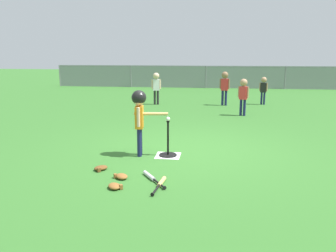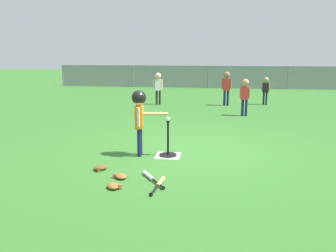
{
  "view_description": "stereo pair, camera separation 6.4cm",
  "coord_description": "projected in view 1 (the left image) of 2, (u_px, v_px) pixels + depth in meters",
  "views": [
    {
      "loc": [
        0.41,
        -6.31,
        1.83
      ],
      "look_at": [
        -0.37,
        -0.4,
        0.55
      ],
      "focal_mm": 36.74,
      "sensor_mm": 36.0,
      "label": 1
    },
    {
      "loc": [
        0.47,
        -6.3,
        1.83
      ],
      "look_at": [
        -0.37,
        -0.4,
        0.55
      ],
      "focal_mm": 36.74,
      "sensor_mm": 36.0,
      "label": 2
    }
  ],
  "objects": [
    {
      "name": "ground_plane",
      "position": [
        190.0,
        150.0,
        6.56
      ],
      "size": [
        60.0,
        60.0,
        0.0
      ],
      "primitive_type": "plane",
      "color": "#336B28"
    },
    {
      "name": "home_plate",
      "position": [
        168.0,
        155.0,
        6.22
      ],
      "size": [
        0.44,
        0.44,
        0.01
      ],
      "primitive_type": "cube",
      "color": "white",
      "rests_on": "ground_plane"
    },
    {
      "name": "batting_tee",
      "position": [
        168.0,
        150.0,
        6.2
      ],
      "size": [
        0.32,
        0.32,
        0.64
      ],
      "color": "black",
      "rests_on": "ground_plane"
    },
    {
      "name": "baseball_on_tee",
      "position": [
        168.0,
        119.0,
        6.08
      ],
      "size": [
        0.07,
        0.07,
        0.07
      ],
      "primitive_type": "sphere",
      "color": "white",
      "rests_on": "batting_tee"
    },
    {
      "name": "batter_child",
      "position": [
        140.0,
        109.0,
        6.05
      ],
      "size": [
        0.64,
        0.34,
        1.19
      ],
      "color": "#191E4C",
      "rests_on": "ground_plane"
    },
    {
      "name": "fielder_deep_center",
      "position": [
        225.0,
        84.0,
        11.94
      ],
      "size": [
        0.35,
        0.23,
        1.18
      ],
      "color": "#191E4C",
      "rests_on": "ground_plane"
    },
    {
      "name": "fielder_near_right",
      "position": [
        156.0,
        84.0,
        12.16
      ],
      "size": [
        0.33,
        0.22,
        1.13
      ],
      "color": "#262626",
      "rests_on": "ground_plane"
    },
    {
      "name": "fielder_deep_left",
      "position": [
        243.0,
        92.0,
        10.0
      ],
      "size": [
        0.3,
        0.21,
        1.08
      ],
      "color": "#191E4C",
      "rests_on": "ground_plane"
    },
    {
      "name": "fielder_deep_right",
      "position": [
        264.0,
        87.0,
        12.18
      ],
      "size": [
        0.27,
        0.19,
        0.98
      ],
      "color": "#191E4C",
      "rests_on": "ground_plane"
    },
    {
      "name": "spare_bat_silver",
      "position": [
        151.0,
        177.0,
        5.06
      ],
      "size": [
        0.44,
        0.61,
        0.06
      ],
      "color": "silver",
      "rests_on": "ground_plane"
    },
    {
      "name": "spare_bat_wood",
      "position": [
        160.0,
        183.0,
        4.82
      ],
      "size": [
        0.13,
        0.63,
        0.06
      ],
      "color": "#DBB266",
      "rests_on": "ground_plane"
    },
    {
      "name": "glove_by_plate",
      "position": [
        115.0,
        186.0,
        4.71
      ],
      "size": [
        0.26,
        0.27,
        0.07
      ],
      "color": "brown",
      "rests_on": "ground_plane"
    },
    {
      "name": "glove_near_bats",
      "position": [
        101.0,
        168.0,
        5.45
      ],
      "size": [
        0.27,
        0.27,
        0.07
      ],
      "color": "brown",
      "rests_on": "ground_plane"
    },
    {
      "name": "glove_tossed_aside",
      "position": [
        121.0,
        176.0,
        5.09
      ],
      "size": [
        0.26,
        0.27,
        0.07
      ],
      "color": "brown",
      "rests_on": "ground_plane"
    },
    {
      "name": "outfield_fence",
      "position": [
        206.0,
        76.0,
        17.88
      ],
      "size": [
        16.06,
        0.06,
        1.15
      ],
      "color": "slate",
      "rests_on": "ground_plane"
    }
  ]
}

